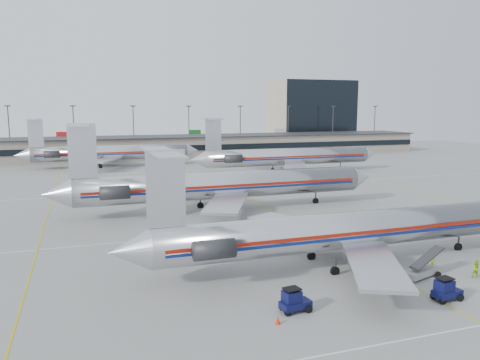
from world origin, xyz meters
name	(u,v)px	position (x,y,z in m)	size (l,w,h in m)	color
ground	(343,249)	(0.00, 0.00, 0.00)	(260.00, 260.00, 0.00)	gray
apron_markings	(301,226)	(0.00, 10.00, 0.01)	(160.00, 0.15, 0.02)	silver
terminal	(170,146)	(0.00, 97.97, 3.16)	(162.00, 17.00, 6.25)	gray
light_mast_row	(162,126)	(0.00, 112.00, 8.58)	(163.60, 0.40, 15.28)	#38383D
distant_building	(310,113)	(62.00, 128.00, 12.50)	(30.00, 20.00, 25.00)	tan
jet_foreground	(341,230)	(-2.80, -4.04, 3.28)	(43.24, 25.46, 11.32)	silver
jet_second_row	(219,185)	(-6.99, 22.13, 3.67)	(48.36, 28.48, 12.66)	silver
jet_third_row	(286,157)	(18.46, 55.42, 3.63)	(45.78, 28.16, 12.52)	silver
jet_back_row	(108,153)	(-18.89, 79.33, 3.51)	(44.23, 27.20, 12.09)	silver
tug_left	(294,301)	(-11.35, -12.00, 0.82)	(2.35, 1.41, 1.80)	#0A0D39
tug_center	(446,290)	(0.43, -13.88, 0.83)	(2.34, 1.35, 1.82)	#0A0D39
belt_loader	(421,270)	(2.12, -9.19, 0.64)	(4.67, 2.47, 2.39)	gray
ramp_worker_near	(432,261)	(4.24, -8.02, 0.84)	(0.61, 0.40, 1.67)	#AFEC16
ramp_worker_far	(477,269)	(6.48, -10.89, 0.80)	(0.77, 0.60, 1.59)	#91C512
cone_left	(278,320)	(-13.19, -13.37, 0.27)	(0.39, 0.39, 0.53)	red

